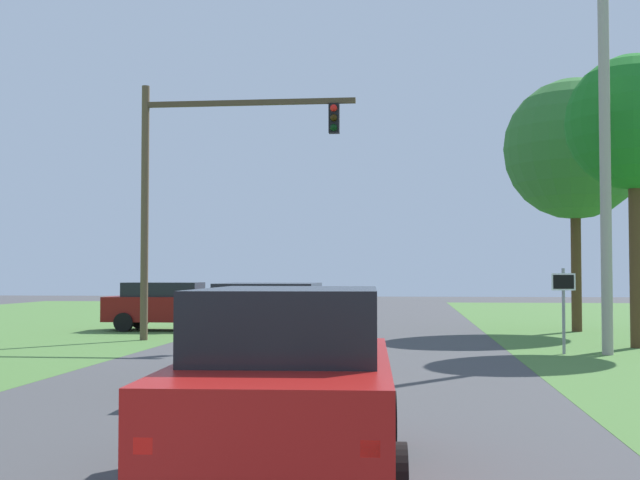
# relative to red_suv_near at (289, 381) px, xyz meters

# --- Properties ---
(ground_plane) EXTENTS (120.00, 120.00, 0.00)m
(ground_plane) POSITION_rel_red_suv_near_xyz_m (-1.08, 7.24, -1.01)
(ground_plane) COLOR #424244
(red_suv_near) EXTENTS (2.36, 4.84, 1.92)m
(red_suv_near) POSITION_rel_red_suv_near_xyz_m (0.00, 0.00, 0.00)
(red_suv_near) COLOR #9E1411
(red_suv_near) RESTS_ON ground_plane
(pickup_truck_lead) EXTENTS (2.33, 5.57, 1.89)m
(pickup_truck_lead) POSITION_rel_red_suv_near_xyz_m (-1.43, 7.41, -0.03)
(pickup_truck_lead) COLOR #B7B2A8
(pickup_truck_lead) RESTS_ON ground_plane
(traffic_light) EXTENTS (6.72, 0.40, 7.95)m
(traffic_light) POSITION_rel_red_suv_near_xyz_m (-5.38, 17.14, 4.17)
(traffic_light) COLOR brown
(traffic_light) RESTS_ON ground_plane
(keep_moving_sign) EXTENTS (0.60, 0.09, 2.20)m
(keep_moving_sign) POSITION_rel_red_suv_near_xyz_m (5.12, 13.89, 0.41)
(keep_moving_sign) COLOR gray
(keep_moving_sign) RESTS_ON ground_plane
(oak_tree_right) EXTENTS (5.06, 5.06, 9.07)m
(oak_tree_right) POSITION_rel_red_suv_near_xyz_m (7.10, 22.50, 5.52)
(oak_tree_right) COLOR #4C351E
(oak_tree_right) RESTS_ON ground_plane
(crossing_suv_far) EXTENTS (4.54, 2.14, 1.74)m
(crossing_suv_far) POSITION_rel_red_suv_near_xyz_m (-7.56, 21.56, -0.08)
(crossing_suv_far) COLOR maroon
(crossing_suv_far) RESTS_ON ground_plane
(utility_pole_right) EXTENTS (0.28, 0.28, 10.36)m
(utility_pole_right) POSITION_rel_red_suv_near_xyz_m (6.19, 13.81, 4.17)
(utility_pole_right) COLOR #9E998E
(utility_pole_right) RESTS_ON ground_plane
(extra_tree_1) EXTENTS (3.80, 3.80, 8.22)m
(extra_tree_1) POSITION_rel_red_suv_near_xyz_m (7.47, 15.95, 5.27)
(extra_tree_1) COLOR #4C351E
(extra_tree_1) RESTS_ON ground_plane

